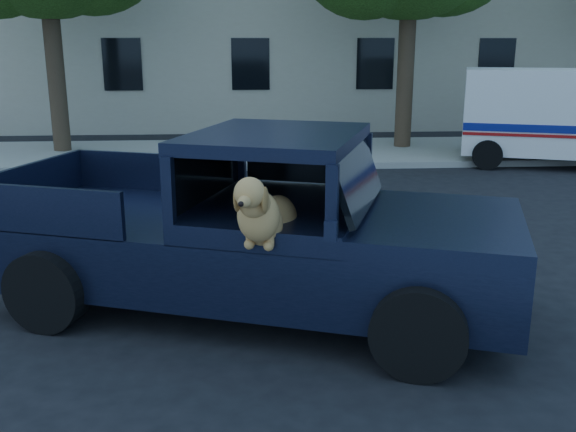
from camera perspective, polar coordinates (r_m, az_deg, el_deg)
The scene contains 5 objects.
ground at distance 7.95m, azimuth -8.50°, elevation -6.12°, with size 120.00×120.00×0.00m, color black.
far_sidewalk at distance 16.83m, azimuth -6.38°, elevation 5.54°, with size 60.00×4.00×0.15m, color gray.
lane_stripes at distance 11.25m, azimuth 2.91°, elevation 0.43°, with size 21.60×0.14×0.01m, color silver, non-canonical shape.
pickup_truck at distance 7.01m, azimuth -3.86°, elevation -3.11°, with size 5.92×3.85×1.98m.
mail_truck at distance 16.59m, azimuth 22.12°, elevation 7.58°, with size 4.52×3.19×2.26m.
Camera 1 is at (0.61, -7.39, 2.86)m, focal length 40.00 mm.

